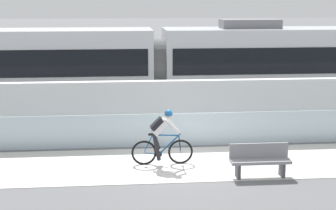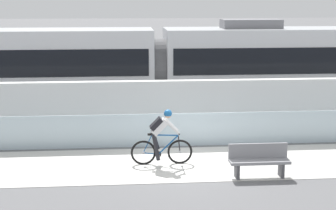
% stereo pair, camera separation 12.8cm
% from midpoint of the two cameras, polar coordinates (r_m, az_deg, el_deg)
% --- Properties ---
extents(ground_plane, '(200.00, 200.00, 0.00)m').
position_cam_midpoint_polar(ground_plane, '(15.35, 2.62, -6.33)').
color(ground_plane, slate).
extents(bike_path_deck, '(32.00, 3.20, 0.01)m').
position_cam_midpoint_polar(bike_path_deck, '(15.35, 2.62, -6.31)').
color(bike_path_deck, silver).
rests_on(bike_path_deck, ground).
extents(glass_parapet, '(32.00, 0.05, 1.08)m').
position_cam_midpoint_polar(glass_parapet, '(16.96, 1.83, -2.67)').
color(glass_parapet, silver).
rests_on(glass_parapet, ground).
extents(concrete_barrier_wall, '(32.00, 0.36, 1.85)m').
position_cam_midpoint_polar(concrete_barrier_wall, '(18.61, 1.19, -0.14)').
color(concrete_barrier_wall, white).
rests_on(concrete_barrier_wall, ground).
extents(tram_rail_near, '(32.00, 0.08, 0.01)m').
position_cam_midpoint_polar(tram_rail_near, '(21.23, 0.47, -1.20)').
color(tram_rail_near, '#595654').
rests_on(tram_rail_near, ground).
extents(tram_rail_far, '(32.00, 0.08, 0.01)m').
position_cam_midpoint_polar(tram_rail_far, '(22.62, 0.12, -0.39)').
color(tram_rail_far, '#595654').
rests_on(tram_rail_far, ground).
extents(tram, '(22.56, 2.54, 3.81)m').
position_cam_midpoint_polar(tram, '(21.56, -0.87, 4.10)').
color(tram, silver).
rests_on(tram, ground).
extents(cyclist_on_bike, '(1.77, 0.58, 1.61)m').
position_cam_midpoint_polar(cyclist_on_bike, '(15.03, -0.48, -3.52)').
color(cyclist_on_bike, black).
rests_on(cyclist_on_bike, ground).
extents(bench, '(1.60, 0.45, 0.89)m').
position_cam_midpoint_polar(bench, '(14.32, 10.04, -5.83)').
color(bench, gray).
rests_on(bench, ground).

